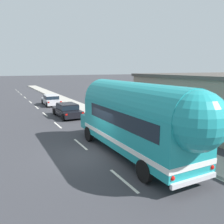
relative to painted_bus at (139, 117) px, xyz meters
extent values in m
plane|color=#38383D|center=(-1.92, 1.77, -2.30)|extent=(300.00, 300.00, 0.00)
cube|color=silver|center=(-1.92, -1.75, -2.30)|extent=(0.14, 2.40, 0.01)
cube|color=silver|center=(-1.92, 3.78, -2.30)|extent=(0.14, 2.40, 0.01)
cube|color=silver|center=(-1.92, 9.54, -2.30)|extent=(0.14, 2.40, 0.01)
cube|color=silver|center=(-1.92, 14.87, -2.30)|extent=(0.14, 2.40, 0.01)
cube|color=silver|center=(-1.92, 19.88, -2.30)|extent=(0.14, 2.40, 0.01)
cube|color=silver|center=(-1.92, 25.09, -2.30)|extent=(0.14, 2.40, 0.01)
cube|color=silver|center=(-1.92, 31.06, -2.30)|extent=(0.14, 2.40, 0.01)
cube|color=silver|center=(-1.92, 36.79, -2.30)|extent=(0.14, 2.40, 0.01)
cube|color=silver|center=(-1.92, 41.60, -2.30)|extent=(0.14, 2.40, 0.01)
cube|color=silver|center=(-1.92, 46.51, -2.30)|extent=(0.14, 2.40, 0.01)
cube|color=silver|center=(1.92, 13.77, -2.30)|extent=(0.12, 80.00, 0.01)
cube|color=#ADA89E|center=(2.98, 11.77, -2.23)|extent=(2.12, 90.00, 0.15)
cube|color=black|center=(5.55, -0.15, -0.50)|extent=(0.08, 16.69, 1.20)
cube|color=teal|center=(0.00, 0.35, -0.55)|extent=(2.52, 8.45, 2.30)
cylinder|color=teal|center=(0.00, 0.35, 0.60)|extent=(2.47, 8.35, 2.45)
sphere|color=teal|center=(-0.01, -3.82, 0.60)|extent=(2.40, 2.40, 2.40)
cube|color=teal|center=(0.01, 5.22, -1.23)|extent=(2.26, 1.31, 0.95)
cube|color=white|center=(0.00, 0.35, -1.20)|extent=(2.56, 8.49, 0.24)
cube|color=black|center=(0.00, 0.05, 0.05)|extent=(2.54, 6.65, 0.76)
cube|color=black|center=(-0.01, -3.83, 0.10)|extent=(2.00, 0.08, 0.84)
cube|color=white|center=(-0.01, -3.84, -1.15)|extent=(0.80, 0.06, 0.90)
cube|color=silver|center=(-0.01, -3.93, -1.75)|extent=(2.34, 0.15, 0.20)
sphere|color=red|center=(-1.06, -3.85, -1.45)|extent=(0.20, 0.20, 0.20)
sphere|color=red|center=(1.04, -3.85, -1.45)|extent=(0.20, 0.20, 0.20)
cube|color=black|center=(0.01, 4.62, 0.10)|extent=(2.14, 0.10, 0.96)
cube|color=silver|center=(0.01, 5.91, -1.35)|extent=(0.90, 0.10, 0.56)
cylinder|color=black|center=(-1.16, 4.17, -1.80)|extent=(0.26, 1.00, 1.00)
cylinder|color=black|center=(1.18, 4.17, -1.80)|extent=(0.26, 1.00, 1.00)
cylinder|color=black|center=(-1.18, -2.27, -1.80)|extent=(0.26, 1.00, 1.00)
cylinder|color=black|center=(1.16, -2.27, -1.80)|extent=(0.26, 1.00, 1.00)
cube|color=black|center=(-0.16, 12.57, -1.78)|extent=(1.94, 4.60, 0.60)
cube|color=black|center=(-0.16, 12.44, -1.21)|extent=(1.69, 2.25, 0.55)
cube|color=black|center=(-0.16, 12.44, -1.24)|extent=(1.75, 2.29, 0.43)
cube|color=red|center=(-0.91, 10.26, -1.60)|extent=(0.20, 0.04, 0.14)
cube|color=red|center=(0.69, 10.30, -1.60)|extent=(0.20, 0.04, 0.14)
cylinder|color=black|center=(-1.08, 14.13, -1.98)|extent=(0.21, 0.64, 0.64)
cylinder|color=black|center=(0.68, 14.17, -1.98)|extent=(0.21, 0.64, 0.64)
cylinder|color=black|center=(-1.01, 10.97, -1.98)|extent=(0.21, 0.64, 0.64)
cylinder|color=black|center=(0.75, 11.01, -1.98)|extent=(0.21, 0.64, 0.64)
cube|color=silver|center=(0.14, 20.91, -1.78)|extent=(1.87, 4.42, 0.60)
cube|color=silver|center=(0.14, 20.78, -1.21)|extent=(1.63, 2.06, 0.55)
cube|color=black|center=(0.14, 20.78, -1.24)|extent=(1.69, 2.10, 0.43)
cube|color=red|center=(-0.68, 18.72, -1.60)|extent=(0.20, 0.04, 0.14)
cube|color=red|center=(0.88, 18.69, -1.60)|extent=(0.20, 0.04, 0.14)
cylinder|color=black|center=(-0.69, 22.42, -1.98)|extent=(0.21, 0.64, 0.64)
cylinder|color=black|center=(1.02, 22.39, -1.98)|extent=(0.21, 0.64, 0.64)
cylinder|color=black|center=(-0.74, 19.43, -1.98)|extent=(0.21, 0.64, 0.64)
cylinder|color=black|center=(0.97, 19.40, -1.98)|extent=(0.21, 0.64, 0.64)
camera|label=1|loc=(-6.68, -9.86, 2.53)|focal=37.12mm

